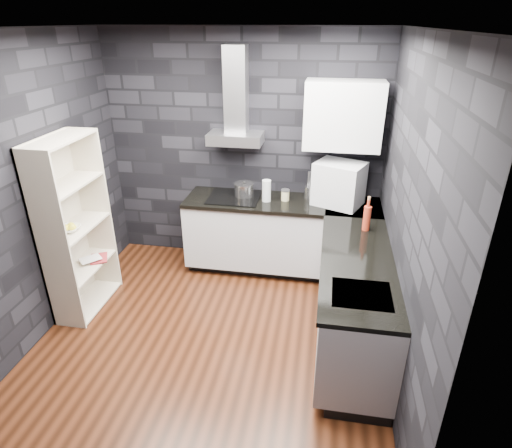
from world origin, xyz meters
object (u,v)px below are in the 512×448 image
(storage_jar, at_px, (285,196))
(pot, at_px, (244,190))
(glass_vase, at_px, (267,191))
(appliance_garage, at_px, (339,185))
(red_bottle, at_px, (367,218))
(fruit_bowl, at_px, (70,229))
(bookshelf, at_px, (76,228))
(utensil_crock, at_px, (309,192))

(storage_jar, bearing_deg, pot, 175.35)
(glass_vase, distance_m, appliance_garage, 0.80)
(red_bottle, bearing_deg, storage_jar, 144.19)
(fruit_bowl, bearing_deg, glass_vase, 32.25)
(glass_vase, bearing_deg, red_bottle, -27.91)
(bookshelf, bearing_deg, red_bottle, 2.55)
(utensil_crock, xyz_separation_m, red_bottle, (0.60, -0.73, 0.05))
(appliance_garage, bearing_deg, pot, -160.23)
(storage_jar, relative_size, fruit_bowl, 0.58)
(pot, bearing_deg, storage_jar, -4.65)
(storage_jar, distance_m, fruit_bowl, 2.27)
(fruit_bowl, bearing_deg, pot, 39.10)
(storage_jar, distance_m, red_bottle, 1.06)
(utensil_crock, height_order, appliance_garage, appliance_garage)
(red_bottle, bearing_deg, fruit_bowl, -169.12)
(pot, distance_m, storage_jar, 0.48)
(glass_vase, distance_m, red_bottle, 1.20)
(pot, relative_size, glass_vase, 0.91)
(bookshelf, bearing_deg, storage_jar, 22.10)
(bookshelf, bearing_deg, fruit_bowl, -96.45)
(pot, xyz_separation_m, bookshelf, (-1.47, -1.10, -0.08))
(glass_vase, relative_size, fruit_bowl, 1.27)
(storage_jar, distance_m, bookshelf, 2.22)
(glass_vase, relative_size, red_bottle, 1.00)
(glass_vase, relative_size, appliance_garage, 0.49)
(glass_vase, bearing_deg, appliance_garage, 3.37)
(pot, distance_m, bookshelf, 1.84)
(storage_jar, height_order, appliance_garage, appliance_garage)
(storage_jar, relative_size, utensil_crock, 0.78)
(storage_jar, relative_size, bookshelf, 0.06)
(red_bottle, height_order, fruit_bowl, red_bottle)
(appliance_garage, bearing_deg, bookshelf, -135.10)
(appliance_garage, distance_m, red_bottle, 0.67)
(pot, height_order, fruit_bowl, pot)
(pot, relative_size, fruit_bowl, 1.16)
(utensil_crock, bearing_deg, appliance_garage, -19.71)
(storage_jar, xyz_separation_m, red_bottle, (0.86, -0.62, 0.07))
(utensil_crock, xyz_separation_m, bookshelf, (-2.21, -1.17, -0.07))
(storage_jar, height_order, red_bottle, red_bottle)
(appliance_garage, xyz_separation_m, fruit_bowl, (-2.54, -1.15, -0.19))
(red_bottle, bearing_deg, pot, 153.83)
(pot, bearing_deg, utensil_crock, 5.30)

